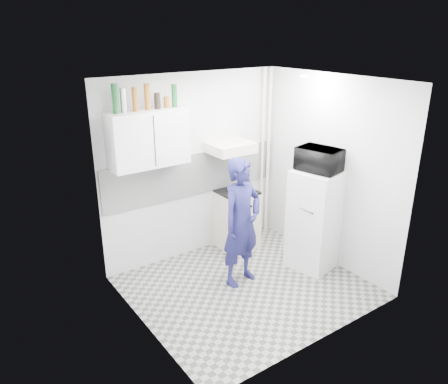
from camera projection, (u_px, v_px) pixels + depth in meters
floor at (247, 287)px, 5.63m from camera, size 2.80×2.80×0.00m
ceiling at (251, 81)px, 4.71m from camera, size 2.80×2.80×0.00m
wall_back at (194, 167)px, 6.13m from camera, size 2.80×0.00×2.80m
wall_left at (140, 221)px, 4.42m from camera, size 0.00×2.60×2.60m
wall_right at (330, 172)px, 5.92m from camera, size 0.00×2.60×2.60m
person at (242, 223)px, 5.49m from camera, size 0.67×0.51×1.68m
stove at (236, 220)px, 6.55m from camera, size 0.54×0.54×0.86m
fridge at (315, 219)px, 5.92m from camera, size 0.69×0.69×1.39m
stove_top at (237, 192)px, 6.39m from camera, size 0.52×0.52×0.03m
saucepan at (236, 188)px, 6.37m from camera, size 0.16×0.16×0.09m
microwave at (319, 160)px, 5.62m from camera, size 0.62×0.49×0.31m
bottle_a at (115, 99)px, 5.01m from camera, size 0.08×0.08×0.34m
bottle_b at (123, 101)px, 5.07m from camera, size 0.07×0.07×0.28m
bottle_c at (135, 99)px, 5.15m from camera, size 0.07×0.07×0.29m
bottle_d at (147, 97)px, 5.23m from camera, size 0.07×0.07×0.31m
canister_a at (157, 101)px, 5.32m from camera, size 0.08×0.08×0.19m
canister_b at (167, 102)px, 5.40m from camera, size 0.07×0.07×0.14m
bottle_e at (174, 96)px, 5.43m from camera, size 0.07×0.07×0.28m
upper_cabinet at (148, 138)px, 5.40m from camera, size 1.00×0.35×0.70m
range_hood at (230, 147)px, 6.08m from camera, size 0.60×0.50×0.14m
backsplash at (195, 174)px, 6.15m from camera, size 2.74×0.03×0.60m
pipe_a at (268, 154)px, 6.76m from camera, size 0.05×0.05×2.60m
pipe_b at (262, 155)px, 6.70m from camera, size 0.04×0.04×2.60m
ceiling_spot_fixture at (304, 76)px, 5.41m from camera, size 0.10×0.10×0.02m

